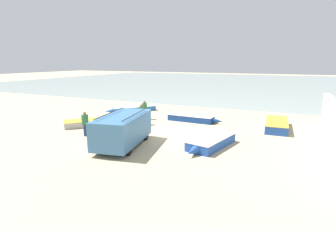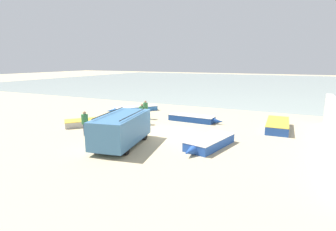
{
  "view_description": "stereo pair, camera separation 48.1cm",
  "coord_description": "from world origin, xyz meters",
  "px_view_note": "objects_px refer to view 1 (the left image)",
  "views": [
    {
      "loc": [
        7.82,
        -17.25,
        5.32
      ],
      "look_at": [
        -0.72,
        1.61,
        1.0
      ],
      "focal_mm": 28.0,
      "sensor_mm": 36.0,
      "label": 1
    },
    {
      "loc": [
        8.25,
        -17.05,
        5.32
      ],
      "look_at": [
        -0.72,
        1.61,
        1.0
      ],
      "focal_mm": 28.0,
      "sensor_mm": 36.0,
      "label": 2
    }
  ],
  "objects_px": {
    "fishing_rowboat_3": "(210,142)",
    "fishing_rowboat_4": "(133,109)",
    "fishing_rowboat_2": "(193,118)",
    "fisherman_2": "(142,112)",
    "fishing_rowboat_0": "(277,124)",
    "parked_van": "(123,129)",
    "fisherman_0": "(85,122)",
    "fisherman_1": "(145,108)",
    "fishing_rowboat_1": "(85,123)"
  },
  "relations": [
    {
      "from": "fishing_rowboat_0",
      "to": "fishing_rowboat_4",
      "type": "height_order",
      "value": "fishing_rowboat_0"
    },
    {
      "from": "fishing_rowboat_3",
      "to": "fisherman_0",
      "type": "xyz_separation_m",
      "value": [
        -8.82,
        -1.37,
        0.79
      ]
    },
    {
      "from": "parked_van",
      "to": "fisherman_0",
      "type": "height_order",
      "value": "parked_van"
    },
    {
      "from": "fisherman_2",
      "to": "fishing_rowboat_1",
      "type": "bearing_deg",
      "value": 41.03
    },
    {
      "from": "fishing_rowboat_4",
      "to": "parked_van",
      "type": "bearing_deg",
      "value": 69.12
    },
    {
      "from": "fishing_rowboat_0",
      "to": "fishing_rowboat_1",
      "type": "xyz_separation_m",
      "value": [
        -14.61,
        -5.8,
        -0.07
      ]
    },
    {
      "from": "parked_van",
      "to": "fishing_rowboat_2",
      "type": "distance_m",
      "value": 8.59
    },
    {
      "from": "fishing_rowboat_0",
      "to": "fishing_rowboat_3",
      "type": "relative_size",
      "value": 1.15
    },
    {
      "from": "fishing_rowboat_3",
      "to": "fisherman_2",
      "type": "xyz_separation_m",
      "value": [
        -6.97,
        3.46,
        0.76
      ]
    },
    {
      "from": "fishing_rowboat_1",
      "to": "fishing_rowboat_2",
      "type": "bearing_deg",
      "value": -12.29
    },
    {
      "from": "fisherman_1",
      "to": "fisherman_2",
      "type": "xyz_separation_m",
      "value": [
        0.79,
        -1.94,
        0.03
      ]
    },
    {
      "from": "fishing_rowboat_0",
      "to": "fishing_rowboat_1",
      "type": "distance_m",
      "value": 15.72
    },
    {
      "from": "fishing_rowboat_3",
      "to": "fisherman_0",
      "type": "distance_m",
      "value": 8.96
    },
    {
      "from": "parked_van",
      "to": "fisherman_2",
      "type": "relative_size",
      "value": 3.01
    },
    {
      "from": "fishing_rowboat_2",
      "to": "fisherman_2",
      "type": "height_order",
      "value": "fisherman_2"
    },
    {
      "from": "parked_van",
      "to": "fisherman_1",
      "type": "relative_size",
      "value": 3.08
    },
    {
      "from": "fisherman_1",
      "to": "fishing_rowboat_1",
      "type": "bearing_deg",
      "value": -173.01
    },
    {
      "from": "fisherman_2",
      "to": "fisherman_1",
      "type": "bearing_deg",
      "value": -58.78
    },
    {
      "from": "parked_van",
      "to": "fisherman_2",
      "type": "bearing_deg",
      "value": 8.11
    },
    {
      "from": "fishing_rowboat_1",
      "to": "fishing_rowboat_4",
      "type": "distance_m",
      "value": 7.26
    },
    {
      "from": "fishing_rowboat_2",
      "to": "parked_van",
      "type": "bearing_deg",
      "value": -99.47
    },
    {
      "from": "fishing_rowboat_1",
      "to": "fishing_rowboat_0",
      "type": "bearing_deg",
      "value": -25.77
    },
    {
      "from": "fishing_rowboat_1",
      "to": "fishing_rowboat_2",
      "type": "relative_size",
      "value": 0.68
    },
    {
      "from": "fishing_rowboat_0",
      "to": "fishing_rowboat_3",
      "type": "bearing_deg",
      "value": 150.06
    },
    {
      "from": "parked_van",
      "to": "fishing_rowboat_1",
      "type": "relative_size",
      "value": 1.58
    },
    {
      "from": "fishing_rowboat_0",
      "to": "parked_van",
      "type": "bearing_deg",
      "value": 133.48
    },
    {
      "from": "parked_van",
      "to": "fishing_rowboat_4",
      "type": "distance_m",
      "value": 11.75
    },
    {
      "from": "fishing_rowboat_0",
      "to": "fisherman_1",
      "type": "xyz_separation_m",
      "value": [
        -11.38,
        -1.34,
        0.71
      ]
    },
    {
      "from": "fishing_rowboat_3",
      "to": "fishing_rowboat_4",
      "type": "xyz_separation_m",
      "value": [
        -10.79,
        8.2,
        -0.04
      ]
    },
    {
      "from": "fishing_rowboat_4",
      "to": "fisherman_0",
      "type": "distance_m",
      "value": 9.81
    },
    {
      "from": "fishing_rowboat_1",
      "to": "fisherman_2",
      "type": "xyz_separation_m",
      "value": [
        4.02,
        2.51,
        0.8
      ]
    },
    {
      "from": "fishing_rowboat_3",
      "to": "fishing_rowboat_4",
      "type": "height_order",
      "value": "fishing_rowboat_3"
    },
    {
      "from": "fishing_rowboat_4",
      "to": "fishing_rowboat_0",
      "type": "bearing_deg",
      "value": 124.38
    },
    {
      "from": "fishing_rowboat_3",
      "to": "fishing_rowboat_4",
      "type": "relative_size",
      "value": 0.99
    },
    {
      "from": "fishing_rowboat_2",
      "to": "fisherman_1",
      "type": "xyz_separation_m",
      "value": [
        -4.4,
        -0.92,
        0.76
      ]
    },
    {
      "from": "fisherman_2",
      "to": "fishing_rowboat_3",
      "type": "bearing_deg",
      "value": 162.69
    },
    {
      "from": "fishing_rowboat_3",
      "to": "fishing_rowboat_1",
      "type": "bearing_deg",
      "value": -81.66
    },
    {
      "from": "fisherman_2",
      "to": "fishing_rowboat_2",
      "type": "bearing_deg",
      "value": -132.57
    },
    {
      "from": "fisherman_0",
      "to": "fisherman_2",
      "type": "height_order",
      "value": "fisherman_0"
    },
    {
      "from": "fishing_rowboat_0",
      "to": "fishing_rowboat_1",
      "type": "bearing_deg",
      "value": 109.93
    },
    {
      "from": "fisherman_1",
      "to": "fisherman_2",
      "type": "distance_m",
      "value": 2.1
    },
    {
      "from": "fisherman_1",
      "to": "fisherman_2",
      "type": "height_order",
      "value": "fisherman_2"
    },
    {
      "from": "fishing_rowboat_0",
      "to": "fishing_rowboat_2",
      "type": "xyz_separation_m",
      "value": [
        -6.98,
        -0.43,
        -0.05
      ]
    },
    {
      "from": "fishing_rowboat_2",
      "to": "fishing_rowboat_3",
      "type": "relative_size",
      "value": 1.06
    },
    {
      "from": "fishing_rowboat_3",
      "to": "fishing_rowboat_2",
      "type": "bearing_deg",
      "value": -138.73
    },
    {
      "from": "parked_van",
      "to": "fishing_rowboat_0",
      "type": "xyz_separation_m",
      "value": [
        8.74,
        8.8,
        -0.79
      ]
    },
    {
      "from": "fishing_rowboat_2",
      "to": "fisherman_0",
      "type": "height_order",
      "value": "fisherman_0"
    },
    {
      "from": "fishing_rowboat_2",
      "to": "fisherman_2",
      "type": "relative_size",
      "value": 2.82
    },
    {
      "from": "fishing_rowboat_4",
      "to": "fisherman_1",
      "type": "height_order",
      "value": "fisherman_1"
    },
    {
      "from": "parked_van",
      "to": "fishing_rowboat_1",
      "type": "xyz_separation_m",
      "value": [
        -5.88,
        3.0,
        -0.86
      ]
    }
  ]
}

